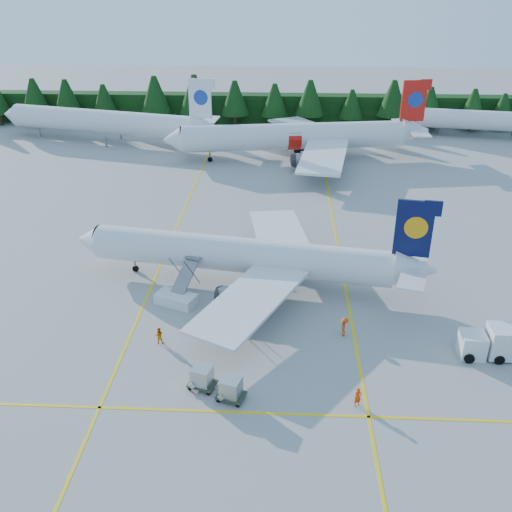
{
  "coord_description": "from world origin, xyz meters",
  "views": [
    {
      "loc": [
        -0.66,
        -38.24,
        29.36
      ],
      "look_at": [
        -3.21,
        12.75,
        3.5
      ],
      "focal_mm": 40.0,
      "sensor_mm": 36.0,
      "label": 1
    }
  ],
  "objects_px": {
    "airliner_navy": "(234,255)",
    "airliner_red": "(289,137)",
    "airstairs": "(178,295)",
    "service_truck": "(497,342)"
  },
  "relations": [
    {
      "from": "service_truck",
      "to": "airliner_navy",
      "type": "bearing_deg",
      "value": 153.98
    },
    {
      "from": "airliner_navy",
      "to": "airliner_red",
      "type": "bearing_deg",
      "value": 91.98
    },
    {
      "from": "airliner_red",
      "to": "service_truck",
      "type": "distance_m",
      "value": 57.59
    },
    {
      "from": "airliner_navy",
      "to": "airstairs",
      "type": "xyz_separation_m",
      "value": [
        -5.24,
        -4.28,
        -2.4
      ]
    },
    {
      "from": "airstairs",
      "to": "service_truck",
      "type": "height_order",
      "value": "airstairs"
    },
    {
      "from": "airliner_navy",
      "to": "service_truck",
      "type": "bearing_deg",
      "value": -17.39
    },
    {
      "from": "airliner_red",
      "to": "service_truck",
      "type": "height_order",
      "value": "airliner_red"
    },
    {
      "from": "service_truck",
      "to": "airliner_red",
      "type": "bearing_deg",
      "value": 108.33
    },
    {
      "from": "airstairs",
      "to": "service_truck",
      "type": "distance_m",
      "value": 29.16
    },
    {
      "from": "airstairs",
      "to": "airliner_navy",
      "type": "bearing_deg",
      "value": 61.26
    }
  ]
}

